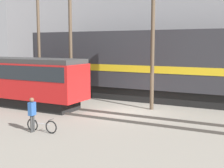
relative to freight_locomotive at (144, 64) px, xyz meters
name	(u,v)px	position (x,y,z in m)	size (l,w,h in m)	color
ground_plane	(126,112)	(0.71, -4.71, -2.71)	(120.00, 120.00, 0.00)	gray
track_near	(114,116)	(0.71, -6.26, -2.64)	(60.00, 1.51, 0.14)	#47423D
track_far	(152,99)	(0.71, 0.00, -2.64)	(60.00, 1.51, 0.14)	#47423D
building_backdrop	(181,21)	(0.71, 7.17, 3.67)	(38.32, 6.00, 12.76)	#99999E
freight_locomotive	(144,64)	(0.00, 0.00, 0.00)	(18.79, 3.04, 5.78)	black
streetcar	(18,79)	(-6.70, -6.26, -0.83)	(10.09, 2.54, 3.29)	black
bicycle	(42,126)	(-0.95, -10.59, -2.39)	(1.71, 0.44, 0.69)	black
person	(32,111)	(-1.36, -10.78, -1.68)	(0.25, 0.38, 1.69)	#333333
utility_pole_left	(39,43)	(-7.47, -3.13, 1.61)	(0.23, 0.23, 8.63)	#4C3D2D
utility_pole_center	(71,40)	(-4.49, -3.13, 1.77)	(0.25, 0.25, 8.96)	#4C3D2D
utility_pole_right	(152,54)	(1.83, -3.13, 0.89)	(0.25, 0.25, 7.19)	#4C3D2D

